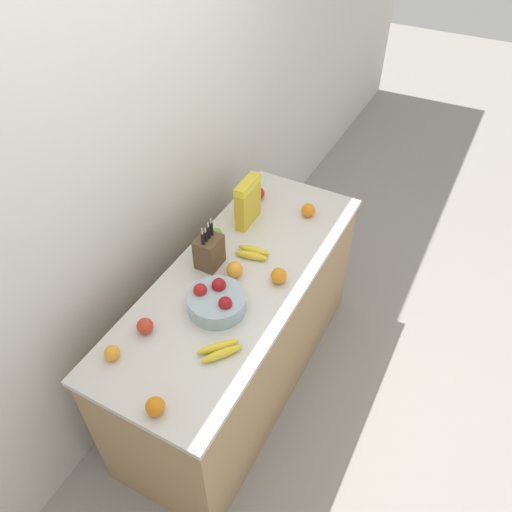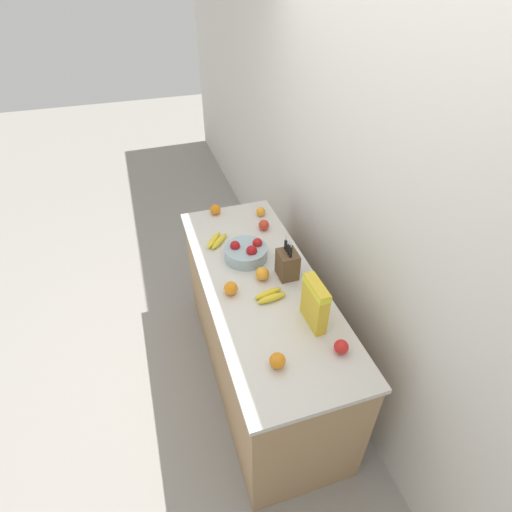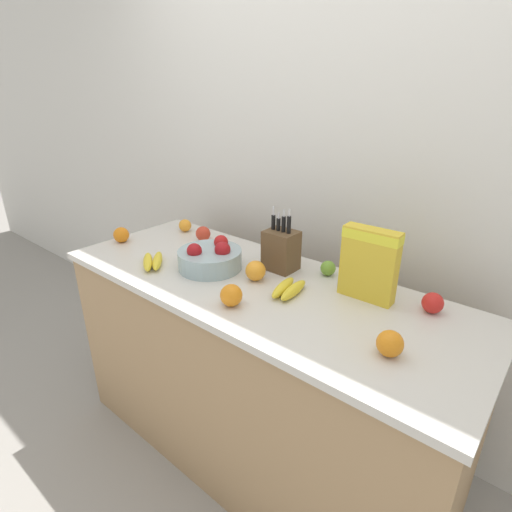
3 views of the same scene
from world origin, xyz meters
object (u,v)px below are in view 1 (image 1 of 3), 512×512
banana_bunch_left (220,350)px  knife_block (209,252)px  apple_rightmost (258,193)px  banana_bunch_right (252,253)px  fruit_bowl (217,301)px  apple_near_bananas (145,326)px  orange_front_left (155,406)px  apple_by_knife_block (216,234)px  orange_mid_right (235,270)px  orange_near_bowl (112,353)px  orange_by_cereal (279,276)px  cereal_box (248,200)px  orange_front_right (308,210)px

banana_bunch_left → knife_block: bearing=36.4°
apple_rightmost → banana_bunch_right: bearing=-155.8°
fruit_bowl → apple_near_bananas: 0.35m
knife_block → orange_front_left: 0.87m
apple_by_knife_block → orange_mid_right: (-0.21, -0.23, 0.01)m
knife_block → apple_near_bananas: bearing=177.4°
apple_by_knife_block → orange_near_bowl: (-0.90, -0.02, 0.00)m
fruit_bowl → banana_bunch_right: bearing=3.7°
apple_near_bananas → orange_near_bowl: 0.19m
banana_bunch_right → orange_front_left: size_ratio=2.40×
banana_bunch_right → orange_mid_right: 0.18m
orange_front_left → apple_by_knife_block: bearing=18.4°
fruit_bowl → orange_by_cereal: 0.35m
banana_bunch_left → orange_mid_right: 0.49m
banana_bunch_right → apple_near_bananas: bearing=164.5°
orange_front_left → orange_mid_right: 0.82m
cereal_box → apple_near_bananas: size_ratio=3.60×
orange_near_bowl → knife_block: bearing=-4.9°
banana_bunch_left → orange_by_cereal: 0.52m
knife_block → apple_rightmost: bearing=4.2°
knife_block → orange_near_bowl: size_ratio=4.07×
knife_block → banana_bunch_right: 0.24m
apple_rightmost → orange_mid_right: size_ratio=0.89×
apple_near_bananas → orange_front_left: 0.42m
banana_bunch_left → apple_rightmost: size_ratio=2.67×
cereal_box → orange_by_cereal: (-0.35, -0.37, -0.11)m
knife_block → orange_by_cereal: bearing=-81.4°
cereal_box → orange_front_right: cereal_box is taller
cereal_box → orange_mid_right: bearing=-161.4°
cereal_box → apple_rightmost: 0.26m
cereal_box → apple_rightmost: (0.23, 0.05, -0.11)m
banana_bunch_left → orange_front_left: (-0.37, 0.08, 0.02)m
apple_rightmost → orange_front_left: size_ratio=0.95×
banana_bunch_left → apple_by_knife_block: size_ratio=3.10×
cereal_box → orange_front_right: bearing=-54.5°
orange_front_left → fruit_bowl: bearing=6.8°
orange_front_right → orange_near_bowl: bearing=165.2°
apple_rightmost → orange_front_right: bearing=-92.9°
apple_rightmost → banana_bunch_left: bearing=-160.6°
orange_near_bowl → apple_near_bananas: bearing=-11.3°
banana_bunch_right → apple_rightmost: size_ratio=2.53×
apple_by_knife_block → orange_front_right: orange_front_right is taller
apple_near_bananas → orange_mid_right: 0.54m
cereal_box → banana_bunch_left: bearing=-160.3°
orange_front_left → orange_mid_right: bearing=7.4°
knife_block → apple_by_knife_block: size_ratio=4.33×
knife_block → apple_rightmost: size_ratio=3.73×
apple_by_knife_block → orange_mid_right: size_ratio=0.76×
banana_bunch_left → orange_front_left: size_ratio=2.53×
apple_by_knife_block → apple_near_bananas: apple_near_bananas is taller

